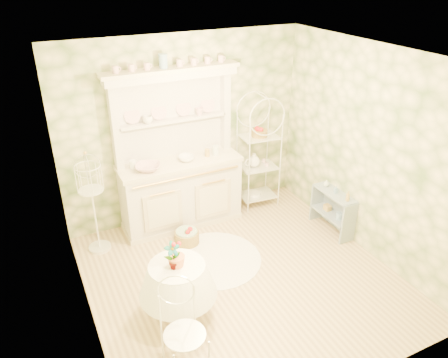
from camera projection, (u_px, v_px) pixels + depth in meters
name	position (u px, v px, depth m)	size (l,w,h in m)	color
floor	(242.00, 277.00, 5.45)	(3.60, 3.60, 0.00)	tan
ceiling	(247.00, 58.00, 4.22)	(3.60, 3.60, 0.00)	white
wall_left	(76.00, 220.00, 4.13)	(3.60, 3.60, 0.00)	beige
wall_right	(369.00, 153.00, 5.53)	(3.60, 3.60, 0.00)	beige
wall_back	(184.00, 130.00, 6.27)	(3.60, 3.60, 0.00)	beige
wall_front	(353.00, 277.00, 3.39)	(3.60, 3.60, 0.00)	beige
kitchen_dresser	(179.00, 152.00, 6.06)	(1.87, 0.61, 2.29)	silver
bakers_rack	(259.00, 151.00, 6.69)	(0.56, 0.40, 1.82)	white
side_shelf	(333.00, 212.00, 6.27)	(0.25, 0.67, 0.58)	#8798A8
round_table	(178.00, 293.00, 4.69)	(0.63, 0.63, 0.69)	white
cafe_chair	(184.00, 332.00, 4.01)	(0.45, 0.45, 0.99)	white
birdcage_stand	(93.00, 205.00, 5.67)	(0.33, 0.33, 1.39)	white
floor_basket	(187.00, 237.00, 6.06)	(0.31, 0.31, 0.20)	olive
lace_rug	(214.00, 259.00, 5.77)	(1.24, 1.24, 0.01)	white
bowl_floral	(148.00, 170.00, 5.87)	(0.33, 0.33, 0.08)	white
bowl_white	(187.00, 160.00, 6.14)	(0.23, 0.23, 0.07)	white
cup_left	(148.00, 121.00, 5.83)	(0.13, 0.13, 0.10)	white
cup_right	(199.00, 113.00, 6.13)	(0.11, 0.11, 0.10)	white
potted_geranium	(173.00, 258.00, 4.41)	(0.17, 0.11, 0.32)	#3F7238
bottle_amber	(348.00, 196.00, 5.89)	(0.06, 0.06, 0.14)	#AE8D40
bottle_blue	(336.00, 191.00, 6.10)	(0.05, 0.05, 0.10)	#789EC0
bottle_glass	(326.00, 184.00, 6.28)	(0.08, 0.08, 0.10)	silver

